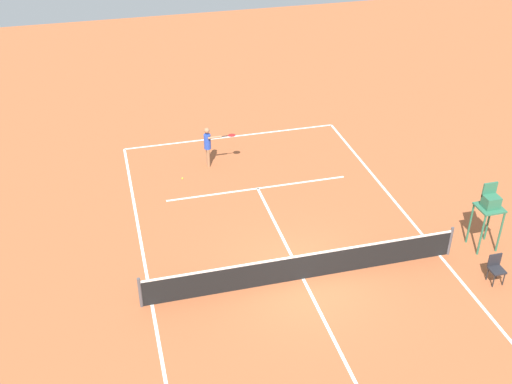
# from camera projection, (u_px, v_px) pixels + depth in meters

# --- Properties ---
(ground_plane) EXTENTS (60.00, 60.00, 0.00)m
(ground_plane) POSITION_uv_depth(u_px,v_px,m) (303.00, 279.00, 19.92)
(ground_plane) COLOR #AD5933
(court_lines) EXTENTS (9.67, 20.66, 0.01)m
(court_lines) POSITION_uv_depth(u_px,v_px,m) (303.00, 279.00, 19.92)
(court_lines) COLOR white
(court_lines) RESTS_ON ground
(tennis_net) EXTENTS (10.27, 0.10, 1.07)m
(tennis_net) POSITION_uv_depth(u_px,v_px,m) (304.00, 266.00, 19.66)
(tennis_net) COLOR #4C4C51
(tennis_net) RESTS_ON ground
(player_serving) EXTENTS (1.28, 0.55, 1.74)m
(player_serving) POSITION_uv_depth(u_px,v_px,m) (209.00, 143.00, 25.57)
(player_serving) COLOR #9E704C
(player_serving) RESTS_ON ground
(tennis_ball) EXTENTS (0.07, 0.07, 0.07)m
(tennis_ball) POSITION_uv_depth(u_px,v_px,m) (182.00, 178.00, 25.16)
(tennis_ball) COLOR #CCE033
(tennis_ball) RESTS_ON ground
(umpire_chair) EXTENTS (0.80, 0.80, 2.41)m
(umpire_chair) POSITION_uv_depth(u_px,v_px,m) (490.00, 207.00, 20.53)
(umpire_chair) COLOR #2D6B4C
(umpire_chair) RESTS_ON ground
(courtside_chair_near) EXTENTS (0.44, 0.46, 0.95)m
(courtside_chair_near) POSITION_uv_depth(u_px,v_px,m) (496.00, 267.00, 19.55)
(courtside_chair_near) COLOR #262626
(courtside_chair_near) RESTS_ON ground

